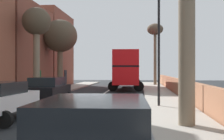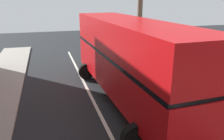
# 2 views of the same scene
# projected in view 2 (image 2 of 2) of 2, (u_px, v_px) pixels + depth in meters

# --- Properties ---
(double_decker_bus) EXTENTS (3.85, 11.32, 4.06)m
(double_decker_bus) POSITION_uv_depth(u_px,v_px,m) (128.00, 56.00, 10.98)
(double_decker_bus) COLOR red
(double_decker_bus) RESTS_ON ground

